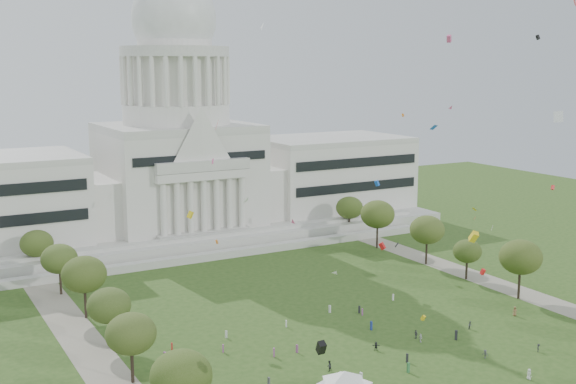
# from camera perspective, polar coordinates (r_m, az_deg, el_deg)

# --- Properties ---
(ground) EXTENTS (400.00, 400.00, 0.00)m
(ground) POSITION_cam_1_polar(r_m,az_deg,el_deg) (131.83, 9.88, -13.35)
(ground) COLOR #2D4C19
(ground) RESTS_ON ground
(capitol) EXTENTS (160.00, 64.50, 91.30)m
(capitol) POSITION_cam_1_polar(r_m,az_deg,el_deg) (222.81, -8.66, 2.23)
(capitol) COLOR beige
(capitol) RESTS_ON ground
(path_left) EXTENTS (8.00, 160.00, 0.04)m
(path_left) POSITION_cam_1_polar(r_m,az_deg,el_deg) (136.88, -14.99, -12.64)
(path_left) COLOR gray
(path_left) RESTS_ON ground
(path_right) EXTENTS (8.00, 160.00, 0.04)m
(path_right) POSITION_cam_1_polar(r_m,az_deg,el_deg) (183.33, 15.68, -6.84)
(path_right) COLOR gray
(path_right) RESTS_ON ground
(row_tree_l_1) EXTENTS (8.86, 8.86, 12.59)m
(row_tree_l_1) POSITION_cam_1_polar(r_m,az_deg,el_deg) (105.36, -8.44, -14.17)
(row_tree_l_1) COLOR black
(row_tree_l_1) RESTS_ON ground
(row_tree_l_2) EXTENTS (8.42, 8.42, 11.97)m
(row_tree_l_2) POSITION_cam_1_polar(r_m,az_deg,el_deg) (123.07, -12.30, -10.89)
(row_tree_l_2) COLOR black
(row_tree_l_2) RESTS_ON ground
(row_tree_r_2) EXTENTS (9.55, 9.55, 13.58)m
(row_tree_r_2) POSITION_cam_1_polar(r_m,az_deg,el_deg) (169.76, 17.91, -4.92)
(row_tree_r_2) COLOR black
(row_tree_r_2) RESTS_ON ground
(row_tree_l_3) EXTENTS (8.12, 8.12, 11.55)m
(row_tree_l_3) POSITION_cam_1_polar(r_m,az_deg,el_deg) (138.50, -13.97, -8.70)
(row_tree_l_3) COLOR black
(row_tree_l_3) RESTS_ON ground
(row_tree_r_3) EXTENTS (7.01, 7.01, 9.98)m
(row_tree_r_3) POSITION_cam_1_polar(r_m,az_deg,el_deg) (182.11, 13.99, -4.57)
(row_tree_r_3) COLOR black
(row_tree_r_3) RESTS_ON ground
(row_tree_l_4) EXTENTS (9.29, 9.29, 13.21)m
(row_tree_l_4) POSITION_cam_1_polar(r_m,az_deg,el_deg) (155.33, -15.82, -6.28)
(row_tree_l_4) COLOR black
(row_tree_l_4) RESTS_ON ground
(row_tree_r_4) EXTENTS (9.19, 9.19, 13.06)m
(row_tree_r_4) POSITION_cam_1_polar(r_m,az_deg,el_deg) (193.06, 10.94, -2.95)
(row_tree_r_4) COLOR black
(row_tree_r_4) RESTS_ON ground
(row_tree_l_5) EXTENTS (8.33, 8.33, 11.85)m
(row_tree_l_5) POSITION_cam_1_polar(r_m,az_deg,el_deg) (172.91, -17.63, -5.06)
(row_tree_l_5) COLOR black
(row_tree_l_5) RESTS_ON ground
(row_tree_r_5) EXTENTS (9.82, 9.82, 13.96)m
(row_tree_r_5) POSITION_cam_1_polar(r_m,az_deg,el_deg) (207.58, 7.09, -1.76)
(row_tree_r_5) COLOR black
(row_tree_r_5) RESTS_ON ground
(row_tree_l_6) EXTENTS (8.19, 8.19, 11.64)m
(row_tree_l_6) POSITION_cam_1_polar(r_m,az_deg,el_deg) (189.97, -19.24, -3.86)
(row_tree_l_6) COLOR black
(row_tree_l_6) RESTS_ON ground
(row_tree_r_6) EXTENTS (8.42, 8.42, 11.97)m
(row_tree_r_6) POSITION_cam_1_polar(r_m,az_deg,el_deg) (223.61, 4.88, -1.25)
(row_tree_r_6) COLOR black
(row_tree_r_6) RESTS_ON ground
(event_tent) EXTENTS (11.34, 11.34, 4.98)m
(event_tent) POSITION_cam_1_polar(r_m,az_deg,el_deg) (116.54, 4.49, -14.38)
(event_tent) COLOR #4C4C4C
(event_tent) RESTS_ON ground
(person_0) EXTENTS (1.19, 1.07, 2.04)m
(person_0) POSITION_cam_1_polar(r_m,az_deg,el_deg) (160.49, 17.48, -8.97)
(person_0) COLOR olive
(person_0) RESTS_ON ground
(person_2) EXTENTS (0.92, 0.69, 1.69)m
(person_2) POSITION_cam_1_polar(r_m,az_deg,el_deg) (150.41, 14.20, -10.17)
(person_2) COLOR #4C4C51
(person_2) RESTS_ON ground
(person_3) EXTENTS (0.82, 1.14, 1.59)m
(person_3) POSITION_cam_1_polar(r_m,az_deg,el_deg) (137.23, 15.31, -12.24)
(person_3) COLOR #4C4C51
(person_3) RESTS_ON ground
(person_4) EXTENTS (0.57, 1.03, 1.75)m
(person_4) POSITION_cam_1_polar(r_m,az_deg,el_deg) (143.53, 10.07, -10.99)
(person_4) COLOR #4C4C51
(person_4) RESTS_ON ground
(person_5) EXTENTS (1.60, 1.32, 1.64)m
(person_5) POSITION_cam_1_polar(r_m,az_deg,el_deg) (136.90, 6.97, -11.99)
(person_5) COLOR #26262B
(person_5) RESTS_ON ground
(person_6) EXTENTS (0.63, 0.94, 1.89)m
(person_6) POSITION_cam_1_polar(r_m,az_deg,el_deg) (130.69, 18.51, -13.50)
(person_6) COLOR silver
(person_6) RESTS_ON ground
(person_8) EXTENTS (0.99, 0.70, 1.89)m
(person_8) POSITION_cam_1_polar(r_m,az_deg,el_deg) (127.64, 3.27, -13.55)
(person_8) COLOR #26262B
(person_8) RESTS_ON ground
(person_9) EXTENTS (1.02, 1.07, 1.51)m
(person_9) POSITION_cam_1_polar(r_m,az_deg,el_deg) (142.88, 19.18, -11.56)
(person_9) COLOR #26262B
(person_9) RESTS_ON ground
(person_10) EXTENTS (0.65, 1.04, 1.67)m
(person_10) POSITION_cam_1_polar(r_m,az_deg,el_deg) (141.87, 10.44, -11.28)
(person_10) COLOR silver
(person_10) RESTS_ON ground
(distant_crowd) EXTENTS (56.68, 32.65, 1.95)m
(distant_crowd) POSITION_cam_1_polar(r_m,az_deg,el_deg) (133.82, 1.67, -12.44)
(distant_crowd) COLOR #994C8C
(distant_crowd) RESTS_ON ground
(kite_swarm) EXTENTS (86.13, 95.40, 58.26)m
(kite_swarm) POSITION_cam_1_polar(r_m,az_deg,el_deg) (133.63, 9.31, -1.03)
(kite_swarm) COLOR orange
(kite_swarm) RESTS_ON ground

